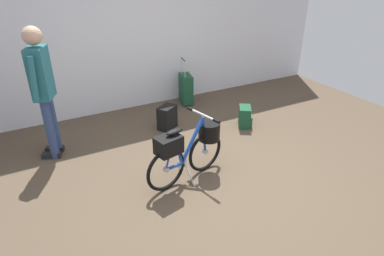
% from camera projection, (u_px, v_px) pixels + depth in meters
% --- Properties ---
extents(ground_plane, '(7.63, 7.63, 0.00)m').
position_uv_depth(ground_plane, '(214.00, 178.00, 4.00)').
color(ground_plane, brown).
extents(back_wall, '(7.63, 0.10, 2.66)m').
position_uv_depth(back_wall, '(134.00, 30.00, 5.42)').
color(back_wall, silver).
rests_on(back_wall, ground_plane).
extents(folding_bike_foreground, '(1.10, 0.52, 0.79)m').
position_uv_depth(folding_bike_foreground, '(189.00, 147.00, 3.82)').
color(folding_bike_foreground, black).
rests_on(folding_bike_foreground, ground_plane).
extents(visitor_near_wall, '(0.36, 0.50, 1.69)m').
position_uv_depth(visitor_near_wall, '(43.00, 86.00, 4.04)').
color(visitor_near_wall, navy).
rests_on(visitor_near_wall, ground_plane).
extents(rolling_suitcase, '(0.25, 0.39, 0.83)m').
position_uv_depth(rolling_suitcase, '(186.00, 89.00, 5.95)').
color(rolling_suitcase, '#19472D').
rests_on(rolling_suitcase, ground_plane).
extents(backpack_on_floor, '(0.35, 0.32, 0.37)m').
position_uv_depth(backpack_on_floor, '(167.00, 118.00, 5.09)').
color(backpack_on_floor, black).
rests_on(backpack_on_floor, ground_plane).
extents(handbag_on_floor, '(0.31, 0.34, 0.32)m').
position_uv_depth(handbag_on_floor, '(245.00, 117.00, 5.17)').
color(handbag_on_floor, '#19472D').
rests_on(handbag_on_floor, ground_plane).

